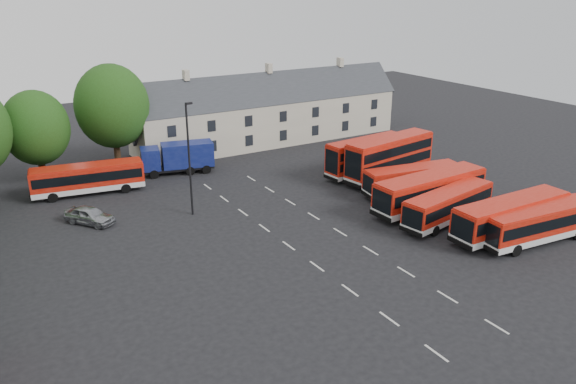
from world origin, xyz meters
name	(u,v)px	position (x,y,z in m)	size (l,w,h in m)	color
ground	(302,256)	(0.00, 0.00, 0.00)	(140.00, 140.00, 0.00)	black
lane_markings	(315,239)	(2.50, 2.00, 0.01)	(5.15, 33.80, 0.01)	beige
terrace_houses	(269,112)	(14.00, 30.00, 3.86)	(35.70, 7.13, 10.06)	beige
bus_row_a	(539,222)	(17.30, -7.64, 1.79)	(10.73, 3.42, 2.98)	silver
bus_row_b	(511,214)	(16.43, -5.67, 1.90)	(11.21, 2.77, 3.16)	silver
bus_row_c	(448,203)	(14.20, -1.01, 1.71)	(10.33, 3.98, 2.85)	silver
bus_row_d	(430,189)	(14.93, 1.93, 1.99)	(11.83, 3.16, 3.32)	silver
bus_row_e	(413,178)	(16.32, 5.68, 1.68)	(10.15, 3.83, 2.80)	silver
bus_dd_south	(390,156)	(17.39, 10.42, 2.56)	(11.23, 4.14, 4.50)	silver
bus_dd_north	(366,154)	(16.19, 12.78, 2.27)	(9.88, 3.11, 3.98)	silver
bus_north	(88,177)	(-10.73, 22.06, 1.78)	(10.70, 3.97, 2.96)	silver
box_truck	(179,157)	(-0.83, 23.65, 1.87)	(7.96, 4.07, 3.33)	black
silver_car	(90,215)	(-12.37, 14.57, 0.77)	(1.81, 4.50, 1.53)	#A6A8AE
lamppost	(189,157)	(-4.02, 11.96, 5.38)	(0.70, 0.37, 10.08)	black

